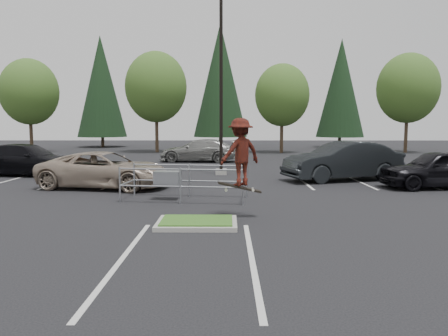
{
  "coord_description": "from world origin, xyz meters",
  "views": [
    {
      "loc": [
        0.84,
        -11.81,
        2.81
      ],
      "look_at": [
        0.74,
        1.5,
        1.44
      ],
      "focal_mm": 35.0,
      "sensor_mm": 36.0,
      "label": 1
    }
  ],
  "objects_px": {
    "decid_a": "(29,94)",
    "car_far_silver": "(199,150)",
    "light_pole": "(221,91)",
    "conif_b": "(220,80)",
    "cart_corral": "(172,178)",
    "car_r_black": "(439,169)",
    "decid_c": "(282,97)",
    "car_l_tan": "(105,170)",
    "conif_a": "(101,87)",
    "skateboarder": "(240,152)",
    "decid_d": "(408,90)",
    "conif_c": "(341,88)",
    "car_r_charc": "(343,161)",
    "car_l_black": "(26,160)",
    "decid_b": "(156,89)"
  },
  "relations": [
    {
      "from": "light_pole",
      "to": "car_l_black",
      "type": "distance_m",
      "value": 11.15
    },
    {
      "from": "decid_a",
      "to": "conif_c",
      "type": "xyz_separation_m",
      "value": [
        32.01,
        9.47,
        1.26
      ]
    },
    {
      "from": "conif_b",
      "to": "conif_c",
      "type": "xyz_separation_m",
      "value": [
        14.0,
        -1.0,
        -1.0
      ]
    },
    {
      "from": "conif_b",
      "to": "light_pole",
      "type": "bearing_deg",
      "value": -88.99
    },
    {
      "from": "decid_b",
      "to": "car_far_silver",
      "type": "height_order",
      "value": "decid_b"
    },
    {
      "from": "decid_d",
      "to": "car_far_silver",
      "type": "height_order",
      "value": "decid_d"
    },
    {
      "from": "conif_a",
      "to": "car_r_black",
      "type": "relative_size",
      "value": 2.63
    },
    {
      "from": "decid_b",
      "to": "conif_b",
      "type": "height_order",
      "value": "conif_b"
    },
    {
      "from": "decid_c",
      "to": "car_far_silver",
      "type": "height_order",
      "value": "decid_c"
    },
    {
      "from": "conif_a",
      "to": "conif_c",
      "type": "height_order",
      "value": "conif_a"
    },
    {
      "from": "cart_corral",
      "to": "car_l_tan",
      "type": "height_order",
      "value": "car_l_tan"
    },
    {
      "from": "decid_a",
      "to": "skateboarder",
      "type": "distance_m",
      "value": 35.0
    },
    {
      "from": "car_r_black",
      "to": "decid_c",
      "type": "bearing_deg",
      "value": -174.93
    },
    {
      "from": "conif_c",
      "to": "car_l_tan",
      "type": "relative_size",
      "value": 2.2
    },
    {
      "from": "conif_b",
      "to": "skateboarder",
      "type": "xyz_separation_m",
      "value": [
        1.2,
        -39.5,
        -5.9
      ]
    },
    {
      "from": "car_l_tan",
      "to": "conif_b",
      "type": "bearing_deg",
      "value": 2.36
    },
    {
      "from": "light_pole",
      "to": "decid_a",
      "type": "relative_size",
      "value": 1.14
    },
    {
      "from": "light_pole",
      "to": "car_r_charc",
      "type": "distance_m",
      "value": 7.41
    },
    {
      "from": "conif_b",
      "to": "car_far_silver",
      "type": "height_order",
      "value": "conif_b"
    },
    {
      "from": "cart_corral",
      "to": "decid_d",
      "type": "bearing_deg",
      "value": 60.77
    },
    {
      "from": "light_pole",
      "to": "car_r_black",
      "type": "height_order",
      "value": "light_pole"
    },
    {
      "from": "decid_a",
      "to": "car_r_black",
      "type": "bearing_deg",
      "value": -39.43
    },
    {
      "from": "decid_d",
      "to": "conif_c",
      "type": "height_order",
      "value": "conif_c"
    },
    {
      "from": "car_l_tan",
      "to": "car_r_charc",
      "type": "height_order",
      "value": "car_r_charc"
    },
    {
      "from": "conif_a",
      "to": "skateboarder",
      "type": "bearing_deg",
      "value": -68.71
    },
    {
      "from": "cart_corral",
      "to": "car_r_charc",
      "type": "distance_m",
      "value": 9.47
    },
    {
      "from": "decid_b",
      "to": "car_l_tan",
      "type": "xyz_separation_m",
      "value": [
        1.51,
        -23.53,
        -5.25
      ]
    },
    {
      "from": "skateboarder",
      "to": "car_r_charc",
      "type": "relative_size",
      "value": 0.38
    },
    {
      "from": "light_pole",
      "to": "decid_b",
      "type": "bearing_deg",
      "value": 109.35
    },
    {
      "from": "light_pole",
      "to": "conif_c",
      "type": "bearing_deg",
      "value": 63.85
    },
    {
      "from": "decid_a",
      "to": "car_r_charc",
      "type": "relative_size",
      "value": 1.53
    },
    {
      "from": "conif_b",
      "to": "cart_corral",
      "type": "xyz_separation_m",
      "value": [
        -1.21,
        -36.44,
        -7.05
      ]
    },
    {
      "from": "decid_b",
      "to": "car_l_tan",
      "type": "bearing_deg",
      "value": -86.33
    },
    {
      "from": "car_l_black",
      "to": "car_far_silver",
      "type": "distance_m",
      "value": 12.21
    },
    {
      "from": "conif_b",
      "to": "cart_corral",
      "type": "bearing_deg",
      "value": -91.9
    },
    {
      "from": "decid_c",
      "to": "decid_d",
      "type": "relative_size",
      "value": 0.89
    },
    {
      "from": "car_far_silver",
      "to": "conif_a",
      "type": "bearing_deg",
      "value": -141.47
    },
    {
      "from": "light_pole",
      "to": "conif_a",
      "type": "height_order",
      "value": "conif_a"
    },
    {
      "from": "conif_a",
      "to": "car_l_tan",
      "type": "relative_size",
      "value": 2.29
    },
    {
      "from": "decid_d",
      "to": "car_l_tan",
      "type": "relative_size",
      "value": 1.66
    },
    {
      "from": "decid_b",
      "to": "decid_c",
      "type": "distance_m",
      "value": 12.05
    },
    {
      "from": "decid_d",
      "to": "car_l_black",
      "type": "relative_size",
      "value": 1.62
    },
    {
      "from": "decid_a",
      "to": "car_far_silver",
      "type": "height_order",
      "value": "decid_a"
    },
    {
      "from": "decid_a",
      "to": "car_r_charc",
      "type": "xyz_separation_m",
      "value": [
        24.51,
        -20.46,
        -4.63
      ]
    },
    {
      "from": "decid_b",
      "to": "car_r_black",
      "type": "height_order",
      "value": "decid_b"
    },
    {
      "from": "decid_a",
      "to": "decid_b",
      "type": "distance_m",
      "value": 12.02
    },
    {
      "from": "decid_a",
      "to": "cart_corral",
      "type": "xyz_separation_m",
      "value": [
        16.8,
        -25.97,
        -4.79
      ]
    },
    {
      "from": "car_l_black",
      "to": "conif_b",
      "type": "bearing_deg",
      "value": -11.84
    },
    {
      "from": "decid_a",
      "to": "conif_c",
      "type": "height_order",
      "value": "conif_c"
    },
    {
      "from": "car_l_black",
      "to": "decid_d",
      "type": "bearing_deg",
      "value": -48.88
    }
  ]
}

